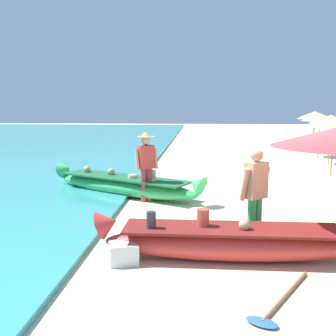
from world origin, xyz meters
TOP-DOWN VIEW (x-y plane):
  - ground_plane at (0.00, 0.00)m, footprint 80.00×80.00m
  - boat_red_foreground at (-1.44, -1.04)m, footprint 4.19×0.76m
  - boat_green_midground at (-3.86, 3.12)m, footprint 4.33×2.71m
  - person_vendor_hatted at (-3.21, 2.50)m, footprint 0.58×0.45m
  - person_tourist_customer at (-1.01, -0.32)m, footprint 0.56×0.50m
  - parasol_row_0 at (2.33, 6.44)m, footprint 1.60×1.60m
  - parasol_row_1 at (3.01, 8.97)m, footprint 1.60×1.60m
  - parasol_row_2 at (3.23, 11.21)m, footprint 1.60×1.60m
  - parasol_row_3 at (3.59, 13.50)m, footprint 1.60×1.60m
  - parasol_row_4 at (4.37, 16.17)m, footprint 1.60×1.60m
  - cooler_box at (-3.04, -1.32)m, footprint 0.50×0.47m
  - paddle at (-0.99, -2.45)m, footprint 1.01×1.52m

SIDE VIEW (x-z plane):
  - ground_plane at x=0.00m, z-range 0.00..0.00m
  - paddle at x=-0.99m, z-range 0.00..0.06m
  - cooler_box at x=-3.04m, z-range 0.00..0.31m
  - boat_green_midground at x=-3.86m, z-range -0.13..0.67m
  - boat_red_foreground at x=-1.44m, z-range -0.11..0.67m
  - person_tourist_customer at x=-1.01m, z-range 0.10..1.73m
  - person_vendor_hatted at x=-3.21m, z-range 0.13..1.82m
  - parasol_row_0 at x=2.33m, z-range 0.79..2.70m
  - parasol_row_1 at x=3.01m, z-range 0.79..2.70m
  - parasol_row_2 at x=3.23m, z-range 0.79..2.70m
  - parasol_row_3 at x=3.59m, z-range 0.79..2.70m
  - parasol_row_4 at x=4.37m, z-range 0.79..2.70m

